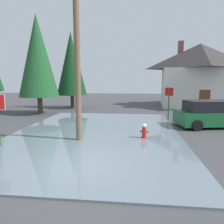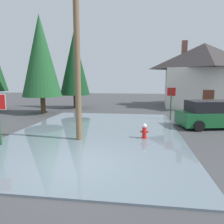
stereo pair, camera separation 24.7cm
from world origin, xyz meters
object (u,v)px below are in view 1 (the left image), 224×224
utility_pole (77,35)px  parked_car (212,114)px  house (199,74)px  pine_tree_tall_left (71,64)px  stop_sign_far (169,97)px  pine_tree_mid_left (38,56)px  fire_hydrant (144,131)px

utility_pole → parked_car: size_ratio=1.97×
house → pine_tree_tall_left: 14.01m
utility_pole → stop_sign_far: utility_pole is taller
pine_tree_mid_left → pine_tree_tall_left: bearing=67.3°
fire_hydrant → house: (6.58, 14.22, 3.18)m
fire_hydrant → pine_tree_tall_left: size_ratio=0.10×
parked_car → pine_tree_tall_left: pine_tree_tall_left is taller
stop_sign_far → pine_tree_tall_left: pine_tree_tall_left is taller
stop_sign_far → fire_hydrant: bearing=-110.3°
house → pine_tree_mid_left: (-15.31, -7.12, 1.36)m
utility_pole → parked_car: 9.39m
stop_sign_far → pine_tree_mid_left: size_ratio=0.29×
utility_pole → house: bearing=56.8°
pine_tree_tall_left → pine_tree_mid_left: size_ratio=0.93×
fire_hydrant → stop_sign_far: 5.95m
utility_pole → stop_sign_far: (5.16, 6.10, -3.23)m
fire_hydrant → pine_tree_tall_left: (-7.04, 11.13, 4.18)m
house → pine_tree_mid_left: pine_tree_mid_left is taller
stop_sign_far → pine_tree_tall_left: (-9.06, 5.68, 2.89)m
utility_pole → pine_tree_tall_left: size_ratio=1.22×
pine_tree_tall_left → utility_pole: bearing=-71.7°
parked_car → utility_pole: bearing=-152.4°
house → parked_car: 11.53m
house → pine_tree_tall_left: bearing=-167.2°
house → fire_hydrant: bearing=-114.8°
stop_sign_far → utility_pole: bearing=-130.2°
stop_sign_far → pine_tree_mid_left: bearing=171.2°
house → pine_tree_tall_left: (-13.63, -3.10, 1.00)m
parked_car → pine_tree_tall_left: size_ratio=0.62×
pine_tree_tall_left → parked_car: bearing=-34.7°
fire_hydrant → utility_pole: bearing=-168.2°
stop_sign_far → pine_tree_mid_left: 11.34m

